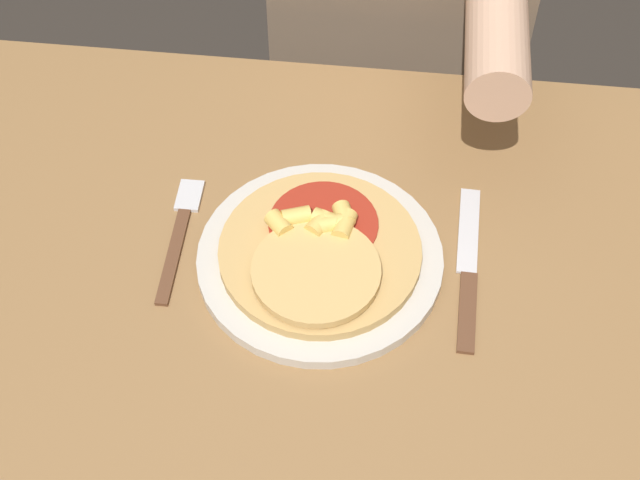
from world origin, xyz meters
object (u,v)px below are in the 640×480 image
pizza (319,251)px  dining_table (292,344)px  fork (180,230)px  plate (320,259)px  knife (468,269)px

pizza → dining_table: bearing=-130.9°
dining_table → fork: size_ratio=6.78×
dining_table → pizza: size_ratio=5.42×
dining_table → plate: plate is taller
dining_table → knife: (0.19, 0.04, 0.12)m
fork → knife: (0.32, -0.02, 0.00)m
dining_table → knife: bearing=13.0°
pizza → fork: bearing=170.0°
dining_table → knife: knife is taller
dining_table → fork: 0.19m
pizza → fork: (-0.16, 0.03, -0.02)m
plate → knife: size_ratio=1.21×
pizza → fork: pizza is taller
knife → pizza: bearing=-176.2°
dining_table → knife: 0.23m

